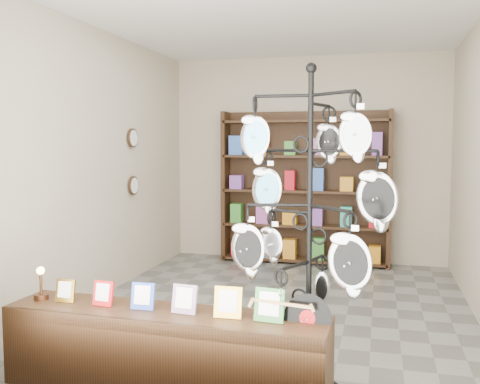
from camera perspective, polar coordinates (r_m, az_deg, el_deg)
The scene contains 6 objects.
ground at distance 5.73m, azimuth 3.60°, elevation -12.34°, with size 5.00×5.00×0.00m, color slate.
room_envelope at distance 5.47m, azimuth 3.71°, elevation 6.48°, with size 5.00×5.00×5.00m.
display_tree at distance 3.63m, azimuth 7.44°, elevation -1.48°, with size 1.20×1.17×2.25m.
front_shelf at distance 3.91m, azimuth -8.10°, elevation -16.39°, with size 2.31×0.55×0.81m.
back_shelving at distance 7.77m, azimuth 6.91°, elevation -0.05°, with size 2.42×0.36×2.20m.
wall_clocks at distance 6.87m, azimuth -11.35°, elevation 3.17°, with size 0.03×0.24×0.84m.
Camera 1 is at (1.05, -5.37, 1.71)m, focal length 40.00 mm.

